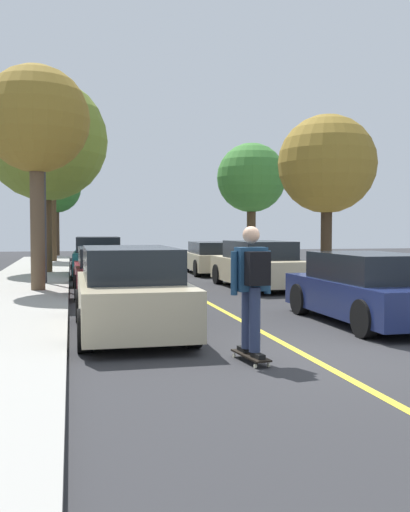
% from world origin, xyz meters
% --- Properties ---
extents(ground, '(80.00, 80.00, 0.00)m').
position_xyz_m(ground, '(0.00, 0.00, 0.00)').
color(ground, '#2D2D30').
extents(center_line, '(0.12, 39.20, 0.01)m').
position_xyz_m(center_line, '(0.00, 4.00, 0.00)').
color(center_line, gold).
rests_on(center_line, ground).
extents(parked_car_left_nearest, '(1.81, 4.21, 1.47)m').
position_xyz_m(parked_car_left_nearest, '(-2.24, 2.39, 0.73)').
color(parked_car_left_nearest, '#BCAD89').
rests_on(parked_car_left_nearest, ground).
extents(parked_car_left_near, '(1.86, 4.52, 1.27)m').
position_xyz_m(parked_car_left_near, '(-2.24, 8.87, 0.63)').
color(parked_car_left_near, maroon).
rests_on(parked_car_left_near, ground).
extents(parked_car_left_far, '(1.95, 4.10, 1.49)m').
position_xyz_m(parked_car_left_far, '(-2.24, 14.35, 0.72)').
color(parked_car_left_far, '#196066').
rests_on(parked_car_left_far, ground).
extents(parked_car_right_nearest, '(1.83, 4.14, 1.33)m').
position_xyz_m(parked_car_right_nearest, '(2.24, 2.40, 0.65)').
color(parked_car_right_nearest, navy).
rests_on(parked_car_right_nearest, ground).
extents(parked_car_right_near, '(1.92, 4.50, 1.42)m').
position_xyz_m(parked_car_right_near, '(2.24, 9.10, 0.69)').
color(parked_car_right_near, '#BCAD89').
rests_on(parked_car_right_near, ground).
extents(parked_car_right_far, '(2.03, 4.17, 1.26)m').
position_xyz_m(parked_car_right_far, '(2.24, 14.83, 0.63)').
color(parked_car_right_far, '#BCAD89').
rests_on(parked_car_right_far, ground).
extents(street_tree_left_nearest, '(2.85, 2.85, 5.99)m').
position_xyz_m(street_tree_left_nearest, '(-4.09, 8.72, 4.65)').
color(street_tree_left_nearest, brown).
rests_on(street_tree_left_nearest, sidewalk_left).
extents(street_tree_left_near, '(4.61, 4.61, 7.31)m').
position_xyz_m(street_tree_left_near, '(-4.09, 15.47, 5.13)').
color(street_tree_left_near, '#4C3823').
rests_on(street_tree_left_near, sidewalk_left).
extents(street_tree_left_far, '(3.56, 3.56, 6.87)m').
position_xyz_m(street_tree_left_far, '(-4.09, 23.16, 5.20)').
color(street_tree_left_far, '#4C3823').
rests_on(street_tree_left_far, sidewalk_left).
extents(street_tree_left_farthest, '(3.07, 3.07, 5.67)m').
position_xyz_m(street_tree_left_farthest, '(-4.09, 29.32, 4.23)').
color(street_tree_left_farthest, '#3D2D1E').
rests_on(street_tree_left_farthest, sidewalk_left).
extents(street_tree_right_nearest, '(2.86, 2.86, 4.96)m').
position_xyz_m(street_tree_right_nearest, '(4.09, 8.33, 3.65)').
color(street_tree_right_nearest, '#3D2D1E').
rests_on(street_tree_right_nearest, sidewalk_right).
extents(street_tree_right_near, '(2.85, 2.85, 5.17)m').
position_xyz_m(street_tree_right_near, '(4.09, 15.67, 3.85)').
color(street_tree_right_near, '#4C3823').
rests_on(street_tree_right_near, sidewalk_right).
extents(streetlamp, '(0.36, 0.24, 5.32)m').
position_xyz_m(streetlamp, '(-3.99, 10.75, 3.20)').
color(streetlamp, '#38383D').
rests_on(streetlamp, sidewalk_left).
extents(skateboard, '(0.33, 0.86, 0.10)m').
position_xyz_m(skateboard, '(-0.88, -0.20, 0.09)').
color(skateboard, black).
rests_on(skateboard, ground).
extents(skateboarder, '(0.59, 0.71, 1.72)m').
position_xyz_m(skateboarder, '(-0.88, -0.23, 1.08)').
color(skateboarder, black).
rests_on(skateboarder, skateboard).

